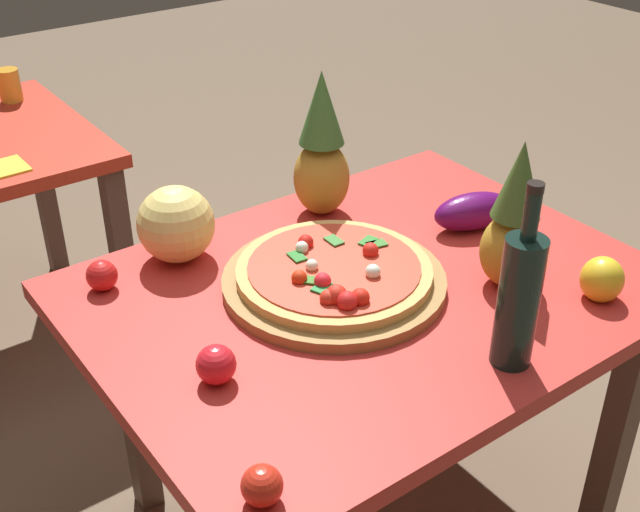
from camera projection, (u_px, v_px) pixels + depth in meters
display_table at (368, 321)px, 1.77m from camera, size 1.18×0.90×0.75m
pizza_board at (334, 281)px, 1.71m from camera, size 0.47×0.47×0.02m
pizza at (334, 272)px, 1.69m from camera, size 0.41×0.41×0.06m
wine_bottle at (519, 298)px, 1.43m from camera, size 0.08×0.08×0.36m
pineapple_left at (514, 223)px, 1.66m from camera, size 0.13×0.13×0.33m
pineapple_right at (322, 152)px, 1.93m from camera, size 0.14×0.14×0.36m
melon at (176, 224)px, 1.78m from camera, size 0.17×0.17×0.17m
bell_pepper at (602, 279)px, 1.66m from camera, size 0.09×0.09×0.10m
eggplant at (473, 211)px, 1.91m from camera, size 0.22×0.14×0.09m
tomato_beside_pepper at (102, 275)px, 1.69m from camera, size 0.07×0.07×0.07m
tomato_near_board at (262, 486)px, 1.20m from camera, size 0.06×0.06×0.06m
tomato_at_corner at (216, 364)px, 1.44m from camera, size 0.07×0.07×0.07m
drinking_glass_juice at (9, 85)px, 2.65m from camera, size 0.07×0.07×0.11m
napkin_folded at (0, 169)px, 2.21m from camera, size 0.14×0.12×0.01m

